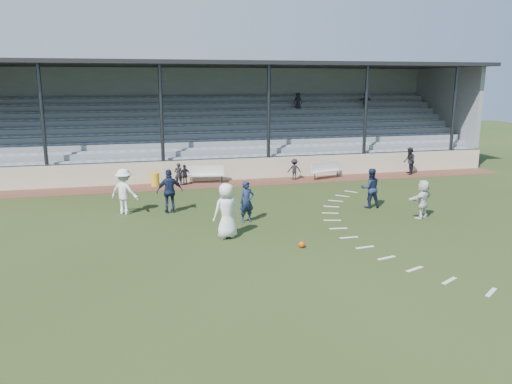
{
  "coord_description": "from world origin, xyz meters",
  "views": [
    {
      "loc": [
        -4.55,
        -15.92,
        5.57
      ],
      "look_at": [
        0.0,
        2.5,
        1.3
      ],
      "focal_mm": 35.0,
      "sensor_mm": 36.0,
      "label": 1
    }
  ],
  "objects_px": {
    "football": "(302,245)",
    "player_navy_lead": "(247,202)",
    "bench_right": "(326,169)",
    "trash_bin": "(155,179)",
    "bench_left": "(206,173)",
    "player_white_lead": "(226,211)",
    "official": "(409,161)"
  },
  "relations": [
    {
      "from": "football",
      "to": "bench_left",
      "type": "bearing_deg",
      "value": 97.74
    },
    {
      "from": "bench_left",
      "to": "official",
      "type": "distance_m",
      "value": 12.23
    },
    {
      "from": "player_white_lead",
      "to": "official",
      "type": "height_order",
      "value": "player_white_lead"
    },
    {
      "from": "bench_left",
      "to": "player_white_lead",
      "type": "xyz_separation_m",
      "value": [
        -0.69,
        -9.9,
        0.42
      ]
    },
    {
      "from": "bench_right",
      "to": "football",
      "type": "distance_m",
      "value": 12.45
    },
    {
      "from": "player_white_lead",
      "to": "official",
      "type": "bearing_deg",
      "value": -160.66
    },
    {
      "from": "bench_left",
      "to": "trash_bin",
      "type": "xyz_separation_m",
      "value": [
        -2.76,
        -0.16,
        -0.21
      ]
    },
    {
      "from": "bench_left",
      "to": "player_white_lead",
      "type": "relative_size",
      "value": 1.01
    },
    {
      "from": "football",
      "to": "official",
      "type": "height_order",
      "value": "official"
    },
    {
      "from": "bench_right",
      "to": "player_white_lead",
      "type": "bearing_deg",
      "value": -148.07
    },
    {
      "from": "football",
      "to": "trash_bin",
      "type": "bearing_deg",
      "value": 110.77
    },
    {
      "from": "trash_bin",
      "to": "official",
      "type": "bearing_deg",
      "value": -0.89
    },
    {
      "from": "bench_left",
      "to": "football",
      "type": "relative_size",
      "value": 9.21
    },
    {
      "from": "bench_left",
      "to": "football",
      "type": "xyz_separation_m",
      "value": [
        1.58,
        -11.6,
        -0.47
      ]
    },
    {
      "from": "football",
      "to": "player_navy_lead",
      "type": "xyz_separation_m",
      "value": [
        -1.11,
        3.53,
        0.72
      ]
    },
    {
      "from": "bench_left",
      "to": "player_navy_lead",
      "type": "relative_size",
      "value": 1.22
    },
    {
      "from": "football",
      "to": "player_white_lead",
      "type": "xyz_separation_m",
      "value": [
        -2.27,
        1.7,
        0.89
      ]
    },
    {
      "from": "football",
      "to": "player_navy_lead",
      "type": "height_order",
      "value": "player_navy_lead"
    },
    {
      "from": "trash_bin",
      "to": "player_navy_lead",
      "type": "height_order",
      "value": "player_navy_lead"
    },
    {
      "from": "bench_right",
      "to": "trash_bin",
      "type": "bearing_deg",
      "value": 159.23
    },
    {
      "from": "bench_right",
      "to": "bench_left",
      "type": "bearing_deg",
      "value": 157.44
    },
    {
      "from": "official",
      "to": "bench_right",
      "type": "bearing_deg",
      "value": -71.09
    },
    {
      "from": "bench_left",
      "to": "trash_bin",
      "type": "height_order",
      "value": "bench_left"
    },
    {
      "from": "bench_right",
      "to": "trash_bin",
      "type": "relative_size",
      "value": 2.86
    },
    {
      "from": "trash_bin",
      "to": "football",
      "type": "height_order",
      "value": "trash_bin"
    },
    {
      "from": "bench_right",
      "to": "trash_bin",
      "type": "distance_m",
      "value": 9.66
    },
    {
      "from": "bench_left",
      "to": "bench_right",
      "type": "bearing_deg",
      "value": 4.86
    },
    {
      "from": "player_navy_lead",
      "to": "trash_bin",
      "type": "bearing_deg",
      "value": 102.81
    },
    {
      "from": "player_navy_lead",
      "to": "player_white_lead",
      "type": "bearing_deg",
      "value": -131.85
    },
    {
      "from": "bench_left",
      "to": "bench_right",
      "type": "xyz_separation_m",
      "value": [
        6.89,
        -0.36,
        0.0
      ]
    },
    {
      "from": "player_white_lead",
      "to": "official",
      "type": "relative_size",
      "value": 1.24
    },
    {
      "from": "player_navy_lead",
      "to": "bench_left",
      "type": "bearing_deg",
      "value": 83.9
    }
  ]
}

